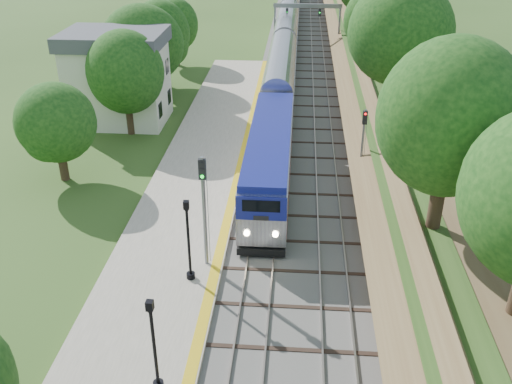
# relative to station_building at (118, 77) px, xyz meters

# --- Properties ---
(ground) EXTENTS (320.00, 320.00, 0.00)m
(ground) POSITION_rel_station_building_xyz_m (14.00, -30.00, -4.09)
(ground) COLOR #2D4C19
(ground) RESTS_ON ground
(trackbed) EXTENTS (9.50, 170.00, 0.28)m
(trackbed) POSITION_rel_station_building_xyz_m (16.00, 30.00, -4.02)
(trackbed) COLOR #4C4944
(trackbed) RESTS_ON ground
(platform) EXTENTS (6.40, 68.00, 0.38)m
(platform) POSITION_rel_station_building_xyz_m (8.80, -14.00, -3.90)
(platform) COLOR gray
(platform) RESTS_ON ground
(yellow_stripe) EXTENTS (0.55, 68.00, 0.01)m
(yellow_stripe) POSITION_rel_station_building_xyz_m (11.65, -14.00, -3.70)
(yellow_stripe) COLOR gold
(yellow_stripe) RESTS_ON platform
(embankment) EXTENTS (10.64, 170.00, 11.70)m
(embankment) POSITION_rel_station_building_xyz_m (24.35, 30.00, -2.14)
(embankment) COLOR brown
(embankment) RESTS_ON ground
(station_building) EXTENTS (8.60, 6.60, 8.00)m
(station_building) POSITION_rel_station_building_xyz_m (0.00, 0.00, 0.00)
(station_building) COLOR silver
(station_building) RESTS_ON ground
(signal_gantry) EXTENTS (8.40, 0.38, 6.20)m
(signal_gantry) POSITION_rel_station_building_xyz_m (16.47, 24.99, 0.73)
(signal_gantry) COLOR slate
(signal_gantry) RESTS_ON ground
(trees_behind_platform) EXTENTS (7.82, 53.32, 7.21)m
(trees_behind_platform) POSITION_rel_station_building_xyz_m (2.83, -9.33, 0.44)
(trees_behind_platform) COLOR #332316
(trees_behind_platform) RESTS_ON ground
(train) EXTENTS (2.82, 113.29, 4.15)m
(train) POSITION_rel_station_building_xyz_m (14.00, 34.78, -1.95)
(train) COLOR black
(train) RESTS_ON trackbed
(lamppost_mid) EXTENTS (0.44, 0.44, 4.47)m
(lamppost_mid) POSITION_rel_station_building_xyz_m (10.48, -30.87, -1.71)
(lamppost_mid) COLOR black
(lamppost_mid) RESTS_ON platform
(lamppost_far) EXTENTS (0.46, 0.46, 4.63)m
(lamppost_far) POSITION_rel_station_building_xyz_m (10.47, -23.36, -1.64)
(lamppost_far) COLOR black
(lamppost_far) RESTS_ON platform
(signal_platform) EXTENTS (0.37, 0.30, 6.38)m
(signal_platform) POSITION_rel_station_building_xyz_m (11.10, -21.95, 0.21)
(signal_platform) COLOR slate
(signal_platform) RESTS_ON platform
(signal_farside) EXTENTS (0.31, 0.25, 5.67)m
(signal_farside) POSITION_rel_station_building_xyz_m (20.20, -11.60, -0.51)
(signal_farside) COLOR slate
(signal_farside) RESTS_ON ground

